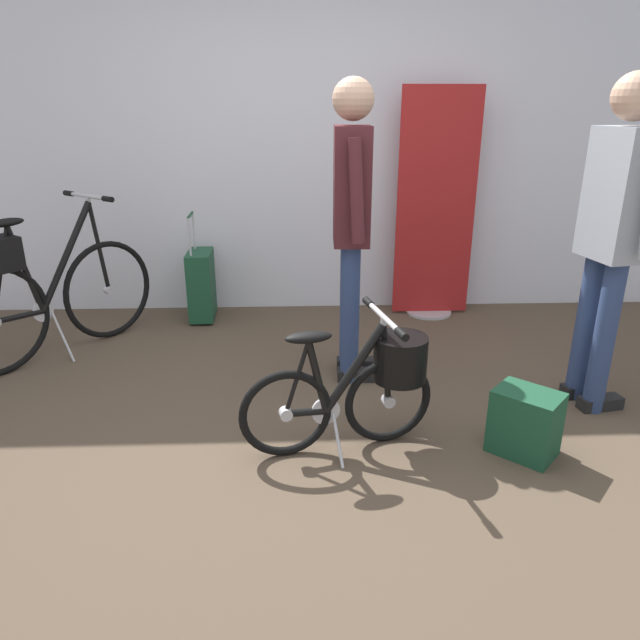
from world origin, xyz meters
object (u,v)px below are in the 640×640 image
visitor_near_wall (352,215)px  visitor_browsing (614,227)px  display_bike_left (44,291)px  backpack_on_floor (525,423)px  folding_bike_foreground (364,381)px  rolling_suitcase (201,284)px  floor_banner_stand (435,218)px

visitor_near_wall → visitor_browsing: (1.30, -0.42, 0.01)m
display_bike_left → backpack_on_floor: (2.72, -1.25, -0.30)m
backpack_on_floor → visitor_browsing: bearing=42.0°
folding_bike_foreground → backpack_on_floor: 0.80m
display_bike_left → visitor_near_wall: bearing=-10.2°
visitor_near_wall → visitor_browsing: size_ratio=1.00×
visitor_near_wall → rolling_suitcase: visitor_near_wall is taller
folding_bike_foreground → visitor_near_wall: bearing=90.0°
visitor_browsing → backpack_on_floor: 1.11m
floor_banner_stand → folding_bike_foreground: floor_banner_stand is taller
floor_banner_stand → backpack_on_floor: bearing=-89.4°
floor_banner_stand → display_bike_left: (-2.70, -0.77, -0.32)m
folding_bike_foreground → rolling_suitcase: size_ratio=1.14×
visitor_browsing → rolling_suitcase: visitor_browsing is taller
folding_bike_foreground → display_bike_left: display_bike_left is taller
floor_banner_stand → rolling_suitcase: (-1.81, -0.06, -0.49)m
floor_banner_stand → visitor_browsing: 1.65m
floor_banner_stand → rolling_suitcase: floor_banner_stand is taller
floor_banner_stand → visitor_near_wall: visitor_near_wall is taller
floor_banner_stand → rolling_suitcase: bearing=-178.0°
visitor_near_wall → folding_bike_foreground: bearing=-90.0°
floor_banner_stand → display_bike_left: size_ratio=1.43×
floor_banner_stand → visitor_browsing: visitor_browsing is taller
floor_banner_stand → folding_bike_foreground: bearing=-111.4°
floor_banner_stand → visitor_near_wall: bearing=-123.8°
floor_banner_stand → backpack_on_floor: floor_banner_stand is taller
rolling_suitcase → folding_bike_foreground: bearing=-60.2°
display_bike_left → backpack_on_floor: size_ratio=3.31×
visitor_browsing → rolling_suitcase: size_ratio=2.10×
visitor_browsing → backpack_on_floor: size_ratio=4.77×
folding_bike_foreground → rolling_suitcase: 2.13m
rolling_suitcase → backpack_on_floor: size_ratio=2.28×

